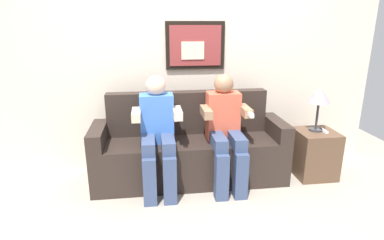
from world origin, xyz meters
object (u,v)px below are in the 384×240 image
person_on_right (225,128)px  spare_remote_on_table (324,131)px  table_lamp (319,97)px  side_table_right (314,154)px  couch (190,151)px  person_on_left (158,131)px

person_on_right → spare_remote_on_table: 1.06m
person_on_right → table_lamp: person_on_right is taller
side_table_right → spare_remote_on_table: spare_remote_on_table is taller
couch → person_on_right: bearing=-26.9°
person_on_left → couch: bearing=27.0°
person_on_left → side_table_right: 1.69m
side_table_right → person_on_left: bearing=-177.9°
spare_remote_on_table → person_on_right: bearing=-177.6°
couch → side_table_right: size_ratio=3.90×
person_on_left → spare_remote_on_table: person_on_left is taller
person_on_left → table_lamp: bearing=3.3°
side_table_right → couch: bearing=175.4°
side_table_right → table_lamp: 0.61m
couch → person_on_right: 0.47m
person_on_left → spare_remote_on_table: size_ratio=8.54×
couch → spare_remote_on_table: couch is taller
couch → person_on_left: (-0.33, -0.17, 0.29)m
couch → spare_remote_on_table: (1.39, -0.12, 0.20)m
couch → person_on_right: size_ratio=1.76×
couch → person_on_left: bearing=-153.0°
table_lamp → spare_remote_on_table: table_lamp is taller
table_lamp → spare_remote_on_table: 0.36m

